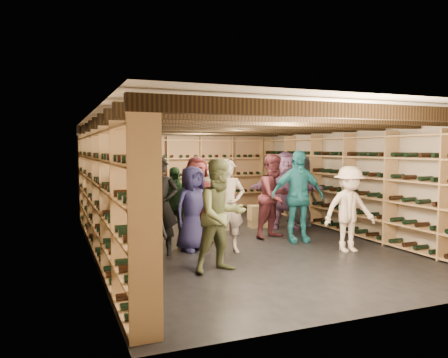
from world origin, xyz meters
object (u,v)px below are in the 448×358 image
object	(u,v)px
person_1	(161,206)
person_12	(300,190)
person_3	(349,209)
person_0	(140,220)
person_6	(192,209)
crate_stack_right	(260,216)
crate_stack_left	(216,211)
person_4	(297,196)
person_8	(274,196)
person_9	(205,200)
person_10	(174,206)
person_11	(286,190)
crate_loose	(204,224)
person_5	(197,199)
person_7	(228,206)
person_2	(221,216)

from	to	relation	value
person_1	person_12	distance (m)	3.99
person_3	person_0	bearing A→B (deg)	-174.60
person_6	person_12	xyz separation A→B (m)	(3.10, 1.45, 0.08)
person_0	crate_stack_right	bearing A→B (deg)	37.48
crate_stack_left	person_6	size ratio (longest dim) A/B	0.56
person_4	person_8	distance (m)	0.55
crate_stack_left	person_9	size ratio (longest dim) A/B	0.57
person_8	person_10	size ratio (longest dim) A/B	1.15
person_1	person_10	bearing A→B (deg)	74.39
person_1	person_9	bearing A→B (deg)	63.99
person_8	person_12	world-z (taller)	person_8
person_10	person_11	bearing A→B (deg)	35.66
person_6	person_9	world-z (taller)	person_6
person_10	person_12	xyz separation A→B (m)	(3.30, 0.93, 0.10)
person_0	person_10	xyz separation A→B (m)	(0.94, 1.57, -0.04)
crate_loose	person_1	bearing A→B (deg)	-125.50
person_3	person_12	distance (m)	2.60
person_11	person_12	bearing A→B (deg)	47.99
person_9	crate_stack_right	bearing A→B (deg)	15.70
person_3	person_8	size ratio (longest dim) A/B	0.89
person_3	person_9	xyz separation A→B (m)	(-1.91, 2.27, -0.01)
person_3	person_1	bearing A→B (deg)	168.05
crate_stack_right	person_5	xyz separation A→B (m)	(-1.83, -0.95, 0.59)
person_3	crate_loose	bearing A→B (deg)	122.99
crate_stack_left	person_7	bearing A→B (deg)	-104.96
person_4	person_12	bearing A→B (deg)	69.13
person_4	person_3	bearing A→B (deg)	-56.62
crate_stack_right	person_5	world-z (taller)	person_5
crate_loose	person_1	xyz separation A→B (m)	(-1.53, -2.15, 0.76)
crate_stack_left	person_2	bearing A→B (deg)	-109.35
person_1	person_6	xyz separation A→B (m)	(0.59, 0.07, -0.09)
person_2	person_4	world-z (taller)	person_4
crate_loose	person_6	world-z (taller)	person_6
crate_loose	person_2	bearing A→B (deg)	-105.09
person_4	crate_stack_right	bearing A→B (deg)	101.85
person_12	person_5	bearing A→B (deg)	-172.68
person_4	person_9	distance (m)	1.93
person_5	person_11	size ratio (longest dim) A/B	0.95
person_2	person_12	bearing A→B (deg)	33.10
crate_loose	person_6	xyz separation A→B (m)	(-0.94, -2.08, 0.67)
crate_stack_left	person_11	bearing A→B (deg)	-17.54
person_2	person_12	distance (m)	4.23
person_0	person_7	distance (m)	1.81
person_4	person_8	size ratio (longest dim) A/B	1.05
crate_stack_right	person_7	distance (m)	2.64
person_2	person_8	distance (m)	2.68
person_5	person_9	world-z (taller)	person_5
crate_loose	person_2	size ratio (longest dim) A/B	0.30
person_5	person_7	bearing A→B (deg)	-60.70
person_5	person_8	world-z (taller)	person_8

